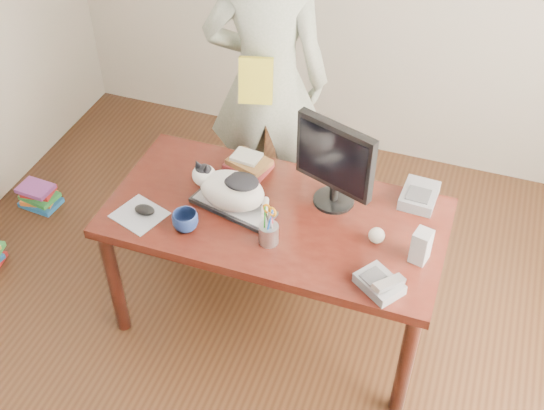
{
  "coord_description": "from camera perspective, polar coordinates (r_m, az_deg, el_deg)",
  "views": [
    {
      "loc": [
        0.77,
        -1.63,
        2.94
      ],
      "look_at": [
        0.0,
        0.55,
        0.85
      ],
      "focal_mm": 45.0,
      "sensor_mm": 36.0,
      "label": 1
    }
  ],
  "objects": [
    {
      "name": "coffee_mug",
      "position": [
        3.14,
        -7.27,
        -1.35
      ],
      "size": [
        0.17,
        0.17,
        0.09
      ],
      "primitive_type": "imported",
      "rotation": [
        0.0,
        0.0,
        0.73
      ],
      "color": "#0E1838",
      "rests_on": "desk"
    },
    {
      "name": "speaker",
      "position": [
        3.02,
        12.37,
        -3.39
      ],
      "size": [
        0.09,
        0.1,
        0.16
      ],
      "rotation": [
        0.0,
        0.0,
        -0.23
      ],
      "color": "#A5A5A8",
      "rests_on": "desk"
    },
    {
      "name": "pen_cup",
      "position": [
        3.04,
        -0.27,
        -2.27
      ],
      "size": [
        0.12,
        0.12,
        0.23
      ],
      "rotation": [
        0.0,
        0.0,
        -0.4
      ],
      "color": "#9A999F",
      "rests_on": "desk"
    },
    {
      "name": "book_pile_b",
      "position": [
        4.59,
        -18.91,
        0.73
      ],
      "size": [
        0.26,
        0.2,
        0.15
      ],
      "color": "#1C5EA8",
      "rests_on": "ground"
    },
    {
      "name": "baseball",
      "position": [
        3.1,
        8.75,
        -2.53
      ],
      "size": [
        0.07,
        0.07,
        0.07
      ],
      "rotation": [
        0.0,
        0.0,
        -0.06
      ],
      "color": "silver",
      "rests_on": "desk"
    },
    {
      "name": "phone",
      "position": [
        2.91,
        9.04,
        -6.5
      ],
      "size": [
        0.23,
        0.22,
        0.09
      ],
      "rotation": [
        0.0,
        0.0,
        -0.61
      ],
      "color": "slate",
      "rests_on": "desk"
    },
    {
      "name": "keyboard",
      "position": [
        3.25,
        -3.28,
        -0.12
      ],
      "size": [
        0.44,
        0.25,
        0.02
      ],
      "rotation": [
        0.0,
        0.0,
        -0.24
      ],
      "color": "black",
      "rests_on": "desk"
    },
    {
      "name": "cat",
      "position": [
        3.18,
        -3.57,
        1.39
      ],
      "size": [
        0.41,
        0.26,
        0.23
      ],
      "rotation": [
        0.0,
        0.0,
        -0.24
      ],
      "color": "white",
      "rests_on": "keyboard"
    },
    {
      "name": "person",
      "position": [
        3.79,
        -0.41,
        10.2
      ],
      "size": [
        0.77,
        0.6,
        1.88
      ],
      "primitive_type": "imported",
      "rotation": [
        0.0,
        0.0,
        3.39
      ],
      "color": "beige",
      "rests_on": "ground"
    },
    {
      "name": "held_book",
      "position": [
        3.6,
        -1.35,
        10.36
      ],
      "size": [
        0.2,
        0.15,
        0.25
      ],
      "rotation": [
        0.0,
        0.0,
        0.25
      ],
      "color": "gold",
      "rests_on": "person"
    },
    {
      "name": "mouse",
      "position": [
        3.26,
        -10.61,
        -0.39
      ],
      "size": [
        0.12,
        0.09,
        0.04
      ],
      "rotation": [
        0.0,
        0.0,
        -0.32
      ],
      "color": "black",
      "rests_on": "mousepad"
    },
    {
      "name": "book_stack",
      "position": [
        3.46,
        -1.98,
        3.49
      ],
      "size": [
        0.25,
        0.21,
        0.08
      ],
      "rotation": [
        0.0,
        0.0,
        -0.23
      ],
      "color": "#501516",
      "rests_on": "desk"
    },
    {
      "name": "desk",
      "position": [
        3.37,
        0.73,
        -1.75
      ],
      "size": [
        1.6,
        0.8,
        0.75
      ],
      "color": "black",
      "rests_on": "ground"
    },
    {
      "name": "calculator",
      "position": [
        3.35,
        12.22,
        0.77
      ],
      "size": [
        0.17,
        0.22,
        0.07
      ],
      "rotation": [
        0.0,
        0.0,
        -0.05
      ],
      "color": "slate",
      "rests_on": "desk"
    },
    {
      "name": "monitor",
      "position": [
        3.12,
        5.27,
        3.68
      ],
      "size": [
        0.4,
        0.25,
        0.46
      ],
      "rotation": [
        0.0,
        0.0,
        -0.35
      ],
      "color": "black",
      "rests_on": "desk"
    },
    {
      "name": "mousepad",
      "position": [
        3.27,
        -11.03,
        -0.8
      ],
      "size": [
        0.27,
        0.26,
        0.01
      ],
      "rotation": [
        0.0,
        0.0,
        -0.32
      ],
      "color": "#B3B7BF",
      "rests_on": "desk"
    },
    {
      "name": "room",
      "position": [
        2.4,
        -4.38,
        0.59
      ],
      "size": [
        4.5,
        4.5,
        4.5
      ],
      "color": "black",
      "rests_on": "ground"
    }
  ]
}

